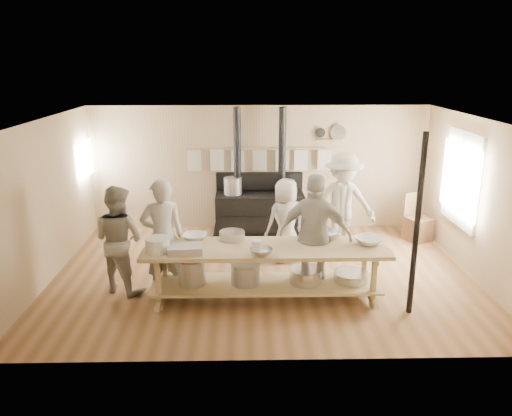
{
  "coord_description": "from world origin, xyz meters",
  "views": [
    {
      "loc": [
        -0.29,
        -7.75,
        3.5
      ],
      "look_at": [
        -0.12,
        0.2,
        1.12
      ],
      "focal_mm": 35.0,
      "sensor_mm": 36.0,
      "label": 1
    }
  ],
  "objects_px": {
    "cook_left": "(119,239)",
    "chair": "(417,227)",
    "stove": "(259,209)",
    "cook_far_left": "(163,237)",
    "cook_by_window": "(342,204)",
    "cook_center": "(286,221)",
    "roasting_pan": "(185,249)",
    "prep_table": "(265,267)",
    "cook_right": "(315,235)"
  },
  "relations": [
    {
      "from": "cook_left",
      "to": "chair",
      "type": "distance_m",
      "value": 5.83
    },
    {
      "from": "prep_table",
      "to": "cook_right",
      "type": "bearing_deg",
      "value": 16.33
    },
    {
      "from": "cook_far_left",
      "to": "cook_left",
      "type": "xyz_separation_m",
      "value": [
        -0.69,
        0.08,
        -0.06
      ]
    },
    {
      "from": "cook_center",
      "to": "cook_by_window",
      "type": "distance_m",
      "value": 1.14
    },
    {
      "from": "roasting_pan",
      "to": "chair",
      "type": "bearing_deg",
      "value": 32.48
    },
    {
      "from": "chair",
      "to": "cook_right",
      "type": "bearing_deg",
      "value": -159.15
    },
    {
      "from": "cook_by_window",
      "to": "chair",
      "type": "height_order",
      "value": "cook_by_window"
    },
    {
      "from": "cook_center",
      "to": "roasting_pan",
      "type": "distance_m",
      "value": 2.34
    },
    {
      "from": "prep_table",
      "to": "roasting_pan",
      "type": "xyz_separation_m",
      "value": [
        -1.15,
        -0.21,
        0.38
      ]
    },
    {
      "from": "prep_table",
      "to": "chair",
      "type": "relative_size",
      "value": 3.82
    },
    {
      "from": "cook_center",
      "to": "roasting_pan",
      "type": "bearing_deg",
      "value": 23.02
    },
    {
      "from": "prep_table",
      "to": "cook_center",
      "type": "bearing_deg",
      "value": 74.37
    },
    {
      "from": "chair",
      "to": "cook_by_window",
      "type": "bearing_deg",
      "value": 178.24
    },
    {
      "from": "cook_far_left",
      "to": "prep_table",
      "type": "bearing_deg",
      "value": 153.0
    },
    {
      "from": "roasting_pan",
      "to": "cook_by_window",
      "type": "bearing_deg",
      "value": 38.34
    },
    {
      "from": "cook_center",
      "to": "roasting_pan",
      "type": "xyz_separation_m",
      "value": [
        -1.57,
        -1.72,
        0.15
      ]
    },
    {
      "from": "cook_left",
      "to": "cook_right",
      "type": "distance_m",
      "value": 3.01
    },
    {
      "from": "roasting_pan",
      "to": "stove",
      "type": "bearing_deg",
      "value": 70.4
    },
    {
      "from": "stove",
      "to": "cook_by_window",
      "type": "xyz_separation_m",
      "value": [
        1.49,
        -1.14,
        0.43
      ]
    },
    {
      "from": "cook_by_window",
      "to": "roasting_pan",
      "type": "relative_size",
      "value": 3.9
    },
    {
      "from": "cook_by_window",
      "to": "cook_center",
      "type": "bearing_deg",
      "value": -163.42
    },
    {
      "from": "cook_center",
      "to": "stove",
      "type": "bearing_deg",
      "value": -99.03
    },
    {
      "from": "cook_far_left",
      "to": "cook_left",
      "type": "distance_m",
      "value": 0.69
    },
    {
      "from": "cook_left",
      "to": "cook_center",
      "type": "distance_m",
      "value": 2.89
    },
    {
      "from": "cook_left",
      "to": "cook_center",
      "type": "xyz_separation_m",
      "value": [
        2.66,
        1.13,
        -0.09
      ]
    },
    {
      "from": "cook_right",
      "to": "cook_by_window",
      "type": "bearing_deg",
      "value": -95.35
    },
    {
      "from": "cook_right",
      "to": "prep_table",
      "type": "bearing_deg",
      "value": 34.6
    },
    {
      "from": "stove",
      "to": "cook_center",
      "type": "distance_m",
      "value": 1.58
    },
    {
      "from": "cook_right",
      "to": "chair",
      "type": "bearing_deg",
      "value": -117.75
    },
    {
      "from": "prep_table",
      "to": "roasting_pan",
      "type": "height_order",
      "value": "roasting_pan"
    },
    {
      "from": "cook_center",
      "to": "chair",
      "type": "bearing_deg",
      "value": 175.76
    },
    {
      "from": "stove",
      "to": "prep_table",
      "type": "xyz_separation_m",
      "value": [
        -0.0,
        -3.02,
        -0.0
      ]
    },
    {
      "from": "prep_table",
      "to": "cook_center",
      "type": "xyz_separation_m",
      "value": [
        0.42,
        1.51,
        0.23
      ]
    },
    {
      "from": "cook_far_left",
      "to": "cook_right",
      "type": "relative_size",
      "value": 0.96
    },
    {
      "from": "stove",
      "to": "cook_left",
      "type": "relative_size",
      "value": 1.54
    },
    {
      "from": "stove",
      "to": "chair",
      "type": "relative_size",
      "value": 2.76
    },
    {
      "from": "cook_far_left",
      "to": "chair",
      "type": "height_order",
      "value": "cook_far_left"
    },
    {
      "from": "prep_table",
      "to": "cook_right",
      "type": "relative_size",
      "value": 1.9
    },
    {
      "from": "cook_right",
      "to": "roasting_pan",
      "type": "xyz_separation_m",
      "value": [
        -1.92,
        -0.44,
        -0.04
      ]
    },
    {
      "from": "prep_table",
      "to": "cook_far_left",
      "type": "distance_m",
      "value": 1.62
    },
    {
      "from": "cook_right",
      "to": "cook_center",
      "type": "bearing_deg",
      "value": -56.69
    },
    {
      "from": "cook_left",
      "to": "roasting_pan",
      "type": "relative_size",
      "value": 3.46
    },
    {
      "from": "prep_table",
      "to": "cook_by_window",
      "type": "xyz_separation_m",
      "value": [
        1.49,
        1.87,
        0.43
      ]
    },
    {
      "from": "stove",
      "to": "cook_right",
      "type": "relative_size",
      "value": 1.37
    },
    {
      "from": "cook_far_left",
      "to": "cook_left",
      "type": "relative_size",
      "value": 1.07
    },
    {
      "from": "cook_far_left",
      "to": "cook_right",
      "type": "xyz_separation_m",
      "value": [
        2.32,
        -0.07,
        0.04
      ]
    },
    {
      "from": "stove",
      "to": "prep_table",
      "type": "height_order",
      "value": "stove"
    },
    {
      "from": "stove",
      "to": "cook_far_left",
      "type": "xyz_separation_m",
      "value": [
        -1.55,
        -2.72,
        0.39
      ]
    },
    {
      "from": "cook_center",
      "to": "cook_right",
      "type": "height_order",
      "value": "cook_right"
    },
    {
      "from": "cook_left",
      "to": "cook_by_window",
      "type": "xyz_separation_m",
      "value": [
        3.72,
        1.5,
        0.11
      ]
    }
  ]
}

